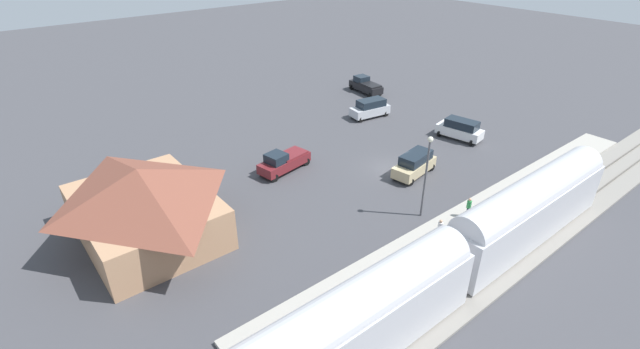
{
  "coord_description": "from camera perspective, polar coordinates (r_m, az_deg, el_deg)",
  "views": [
    {
      "loc": [
        -25.66,
        29.26,
        20.6
      ],
      "look_at": [
        1.89,
        7.11,
        1.0
      ],
      "focal_mm": 25.15,
      "sensor_mm": 36.0,
      "label": 1
    }
  ],
  "objects": [
    {
      "name": "ground_plane",
      "position": [
        44.03,
        8.79,
        0.75
      ],
      "size": [
        200.0,
        200.0,
        0.0
      ],
      "primitive_type": "plane",
      "color": "#424247"
    },
    {
      "name": "railway_track",
      "position": [
        37.58,
        24.56,
        -7.09
      ],
      "size": [
        4.8,
        70.0,
        0.3
      ],
      "color": "gray",
      "rests_on": "ground"
    },
    {
      "name": "platform",
      "position": [
        38.98,
        19.53,
        -4.53
      ],
      "size": [
        3.2,
        46.0,
        0.3
      ],
      "color": "#A8A399",
      "rests_on": "ground"
    },
    {
      "name": "passenger_train",
      "position": [
        24.06,
        3.82,
        -18.59
      ],
      "size": [
        2.93,
        51.77,
        4.98
      ],
      "color": "silver",
      "rests_on": "railway_track"
    },
    {
      "name": "station_building",
      "position": [
        35.26,
        -21.54,
        -3.27
      ],
      "size": [
        12.19,
        9.57,
        5.69
      ],
      "color": "tan",
      "rests_on": "ground"
    },
    {
      "name": "pedestrian_on_platform",
      "position": [
        34.13,
        15.02,
        -6.62
      ],
      "size": [
        0.36,
        0.36,
        1.71
      ],
      "color": "#333338",
      "rests_on": "platform"
    },
    {
      "name": "pedestrian_waiting_far",
      "position": [
        37.31,
        18.4,
        -3.84
      ],
      "size": [
        0.36,
        0.36,
        1.71
      ],
      "color": "#23284C",
      "rests_on": "platform"
    },
    {
      "name": "suv_tan",
      "position": [
        42.84,
        11.95,
        1.33
      ],
      "size": [
        2.75,
        5.16,
        2.22
      ],
      "color": "#C6B284",
      "rests_on": "ground"
    },
    {
      "name": "suv_silver",
      "position": [
        55.73,
        6.41,
        8.4
      ],
      "size": [
        2.61,
        5.12,
        2.22
      ],
      "color": "silver",
      "rests_on": "ground"
    },
    {
      "name": "pickup_black",
      "position": [
        64.61,
        5.79,
        11.23
      ],
      "size": [
        5.57,
        2.91,
        2.14
      ],
      "color": "black",
      "rests_on": "ground"
    },
    {
      "name": "suv_white",
      "position": [
        51.72,
        17.41,
        5.55
      ],
      "size": [
        5.18,
        3.08,
        2.22
      ],
      "color": "white",
      "rests_on": "ground"
    },
    {
      "name": "pickup_maroon",
      "position": [
        42.79,
        -4.67,
        1.69
      ],
      "size": [
        2.89,
        5.66,
        2.14
      ],
      "color": "maroon",
      "rests_on": "ground"
    },
    {
      "name": "light_pole_near_platform",
      "position": [
        35.26,
        13.44,
        0.94
      ],
      "size": [
        0.44,
        0.44,
        7.01
      ],
      "color": "#515156",
      "rests_on": "ground"
    }
  ]
}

